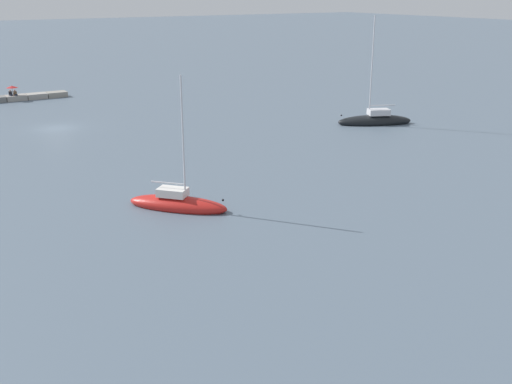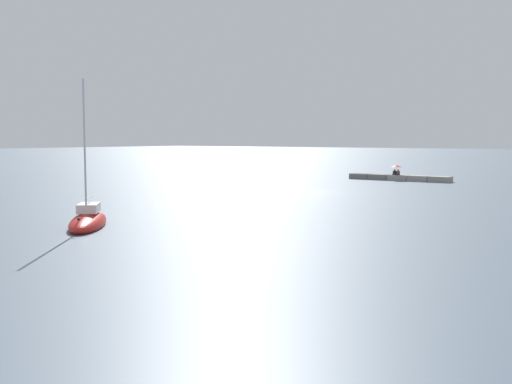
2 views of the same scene
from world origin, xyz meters
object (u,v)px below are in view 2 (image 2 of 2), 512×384
(person_seated_dark_right, at_px, (394,173))
(umbrella_open_red, at_px, (396,166))
(sailboat_red_far, at_px, (88,221))
(person_seated_brown_left, at_px, (398,173))

(person_seated_dark_right, relative_size, umbrella_open_red, 0.51)
(umbrella_open_red, relative_size, sailboat_red_far, 0.16)
(person_seated_dark_right, distance_m, umbrella_open_red, 0.92)
(person_seated_brown_left, relative_size, sailboat_red_far, 0.08)
(umbrella_open_red, bearing_deg, person_seated_dark_right, -15.26)
(person_seated_brown_left, xyz_separation_m, umbrella_open_red, (0.29, -0.14, 0.87))
(person_seated_brown_left, xyz_separation_m, person_seated_dark_right, (0.56, -0.21, 0.00))
(sailboat_red_far, bearing_deg, person_seated_brown_left, -131.41)
(person_seated_dark_right, height_order, sailboat_red_far, sailboat_red_far)
(person_seated_brown_left, height_order, sailboat_red_far, sailboat_red_far)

